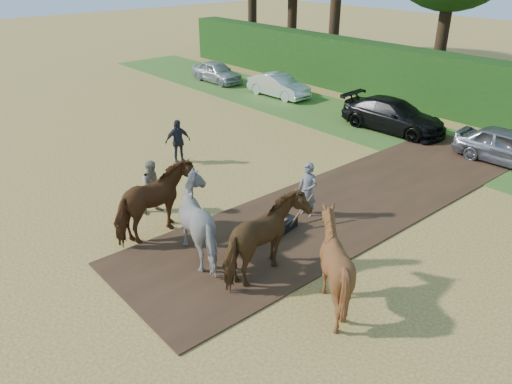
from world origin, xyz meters
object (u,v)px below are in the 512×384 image
(spectator_far, at_px, (178,141))
(parked_cars, at_px, (431,128))
(spectator_near, at_px, (154,187))
(plough_team, at_px, (238,229))

(spectator_far, xyz_separation_m, parked_cars, (5.30, 9.65, -0.20))
(spectator_far, bearing_deg, parked_cars, -16.59)
(spectator_near, bearing_deg, parked_cars, 2.03)
(spectator_far, bearing_deg, plough_team, -98.64)
(plough_team, bearing_deg, spectator_far, 159.19)
(spectator_near, distance_m, spectator_far, 4.25)
(spectator_near, distance_m, parked_cars, 12.73)
(spectator_near, bearing_deg, plough_team, -76.08)
(parked_cars, bearing_deg, spectator_far, -118.76)
(spectator_near, relative_size, plough_team, 0.24)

